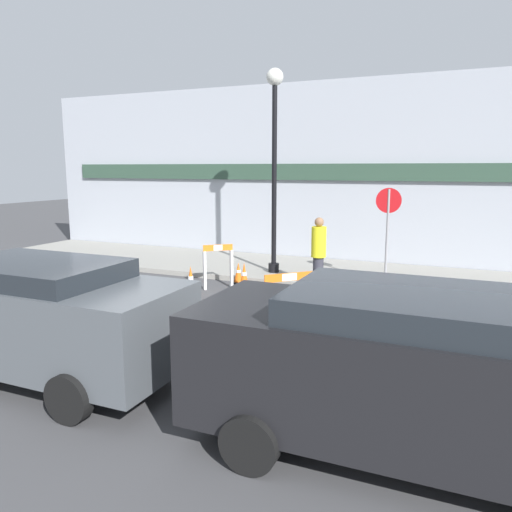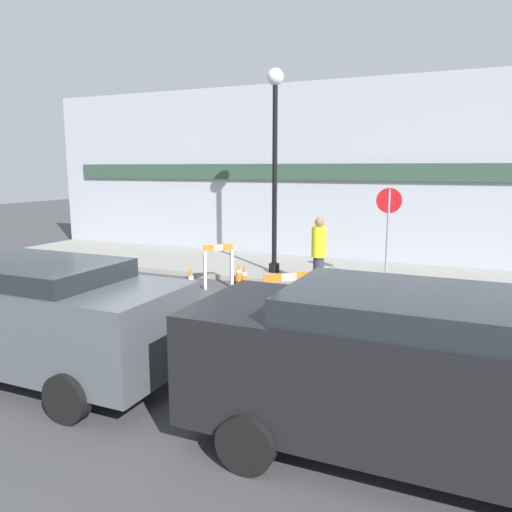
{
  "view_description": "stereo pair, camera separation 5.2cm",
  "coord_description": "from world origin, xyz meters",
  "px_view_note": "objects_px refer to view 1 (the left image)",
  "views": [
    {
      "loc": [
        5.51,
        -6.91,
        2.92
      ],
      "look_at": [
        1.18,
        3.05,
        1.0
      ],
      "focal_mm": 35.0,
      "sensor_mm": 36.0,
      "label": 1
    },
    {
      "loc": [
        5.56,
        -6.89,
        2.92
      ],
      "look_at": [
        1.18,
        3.05,
        1.0
      ],
      "focal_mm": 35.0,
      "sensor_mm": 36.0,
      "label": 2
    }
  ],
  "objects_px": {
    "parked_car_1": "(37,312)",
    "parked_car_2": "(418,367)",
    "person_worker": "(319,252)",
    "streetlamp_post": "(274,144)",
    "stop_sign": "(388,220)"
  },
  "relations": [
    {
      "from": "person_worker",
      "to": "parked_car_2",
      "type": "bearing_deg",
      "value": 56.99
    },
    {
      "from": "stop_sign",
      "to": "parked_car_2",
      "type": "bearing_deg",
      "value": 95.13
    },
    {
      "from": "streetlamp_post",
      "to": "parked_car_1",
      "type": "distance_m",
      "value": 7.9
    },
    {
      "from": "stop_sign",
      "to": "person_worker",
      "type": "height_order",
      "value": "stop_sign"
    },
    {
      "from": "stop_sign",
      "to": "person_worker",
      "type": "bearing_deg",
      "value": 29.73
    },
    {
      "from": "stop_sign",
      "to": "parked_car_2",
      "type": "distance_m",
      "value": 7.45
    },
    {
      "from": "person_worker",
      "to": "parked_car_2",
      "type": "height_order",
      "value": "person_worker"
    },
    {
      "from": "parked_car_1",
      "to": "parked_car_2",
      "type": "bearing_deg",
      "value": 0.0
    },
    {
      "from": "streetlamp_post",
      "to": "parked_car_2",
      "type": "relative_size",
      "value": 1.15
    },
    {
      "from": "streetlamp_post",
      "to": "parked_car_1",
      "type": "relative_size",
      "value": 1.24
    },
    {
      "from": "streetlamp_post",
      "to": "stop_sign",
      "type": "distance_m",
      "value": 3.52
    },
    {
      "from": "streetlamp_post",
      "to": "person_worker",
      "type": "relative_size",
      "value": 2.95
    },
    {
      "from": "streetlamp_post",
      "to": "person_worker",
      "type": "bearing_deg",
      "value": -36.68
    },
    {
      "from": "person_worker",
      "to": "parked_car_1",
      "type": "xyz_separation_m",
      "value": [
        -2.2,
        -6.25,
        -0.02
      ]
    },
    {
      "from": "stop_sign",
      "to": "person_worker",
      "type": "distance_m",
      "value": 1.88
    }
  ]
}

